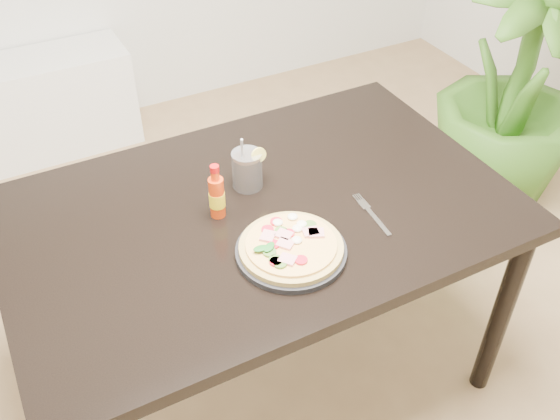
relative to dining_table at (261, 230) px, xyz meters
name	(u,v)px	position (x,y,z in m)	size (l,w,h in m)	color
floor	(354,415)	(0.18, -0.30, -0.67)	(4.50, 4.50, 0.00)	#9E7A51
dining_table	(261,230)	(0.00, 0.00, 0.00)	(1.40, 0.90, 0.75)	black
plate	(291,251)	(-0.01, -0.20, 0.09)	(0.28, 0.28, 0.02)	black
pizza	(291,245)	(-0.01, -0.20, 0.11)	(0.27, 0.27, 0.03)	tan
hot_sauce_bottle	(217,196)	(-0.11, 0.03, 0.15)	(0.05, 0.05, 0.16)	red
cola_cup	(247,170)	(0.01, 0.11, 0.14)	(0.09, 0.09, 0.18)	black
fork	(371,213)	(0.26, -0.17, 0.09)	(0.03, 0.19, 0.00)	silver
houseplant	(516,84)	(1.42, 0.43, -0.10)	(0.64, 0.64, 1.14)	#35661B
plant_pot	(492,172)	(1.42, 0.43, -0.56)	(0.28, 0.28, 0.22)	brown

